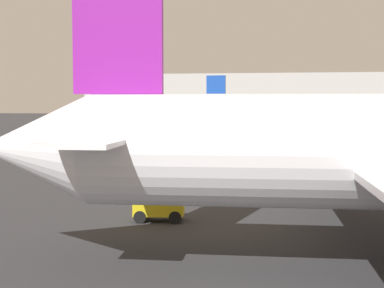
{
  "coord_description": "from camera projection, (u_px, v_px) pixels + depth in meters",
  "views": [
    {
      "loc": [
        -0.47,
        -6.81,
        5.7
      ],
      "look_at": [
        -7.54,
        37.83,
        2.43
      ],
      "focal_mm": 52.58,
      "sensor_mm": 36.0,
      "label": 1
    }
  ],
  "objects": [
    {
      "name": "airplane_far_left",
      "position": [
        153.0,
        126.0,
        76.41
      ],
      "size": [
        25.61,
        20.94,
        9.35
      ],
      "rotation": [
        0.0,
        0.0,
        3.01
      ],
      "color": "white",
      "rests_on": "ground_plane"
    },
    {
      "name": "baggage_cart",
      "position": [
        159.0,
        205.0,
        27.24
      ],
      "size": [
        2.51,
        1.58,
        1.3
      ],
      "rotation": [
        0.0,
        0.0,
        3.24
      ],
      "color": "gold",
      "rests_on": "ground_plane"
    },
    {
      "name": "terminal_building",
      "position": [
        282.0,
        102.0,
        128.45
      ],
      "size": [
        88.14,
        18.35,
        12.19
      ],
      "primitive_type": "cube",
      "color": "#B7B7B2",
      "rests_on": "ground_plane"
    }
  ]
}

